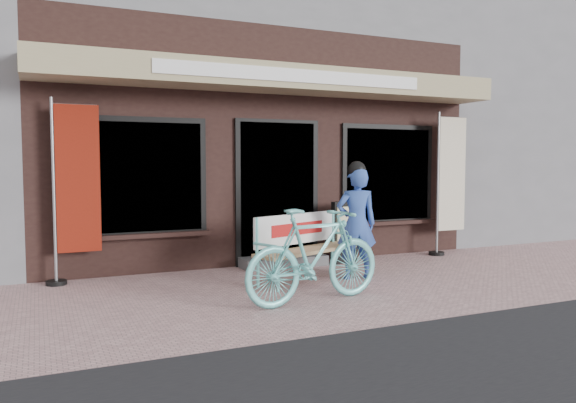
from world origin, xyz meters
name	(u,v)px	position (x,y,z in m)	size (l,w,h in m)	color
ground	(341,290)	(0.00, 0.00, 0.00)	(70.00, 70.00, 0.00)	#C59796
storefront	(218,90)	(0.00, 4.96, 2.99)	(7.00, 6.77, 6.00)	black
neighbor_right_near	(516,116)	(8.50, 5.50, 2.80)	(10.00, 7.00, 5.60)	slate
bench	(303,241)	(-0.16, 0.75, 0.51)	(1.65, 0.96, 0.87)	#6BD1CE
person	(356,221)	(0.52, 0.52, 0.77)	(0.62, 0.49, 1.57)	#3050A5
bicycle	(315,255)	(-0.56, -0.39, 0.53)	(0.50, 1.76, 1.06)	#6BD1CE
nobori_red	(74,189)	(-2.91, 1.76, 1.22)	(0.69, 0.26, 2.36)	gray
nobori_cream	(449,182)	(3.00, 1.63, 1.23)	(0.69, 0.26, 2.38)	gray
menu_stand	(345,231)	(0.97, 1.62, 0.49)	(0.48, 0.21, 0.96)	black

